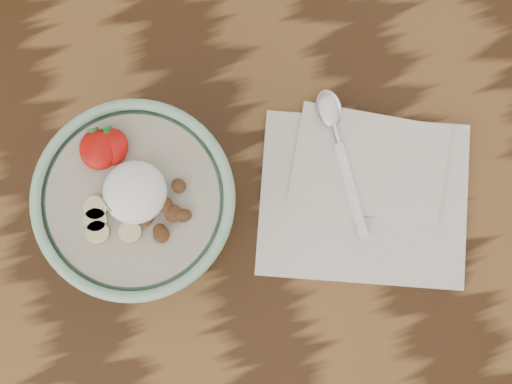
% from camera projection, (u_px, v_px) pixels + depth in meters
% --- Properties ---
extents(table, '(1.60, 0.90, 0.75)m').
position_uv_depth(table, '(241.00, 247.00, 0.94)').
color(table, '#311B0C').
rests_on(table, ground).
extents(breakfast_bowl, '(0.21, 0.21, 0.15)m').
position_uv_depth(breakfast_bowl, '(139.00, 203.00, 0.78)').
color(breakfast_bowl, '#8BBB9A').
rests_on(breakfast_bowl, table).
extents(napkin, '(0.30, 0.27, 0.02)m').
position_uv_depth(napkin, '(365.00, 192.00, 0.85)').
color(napkin, silver).
rests_on(napkin, table).
extents(spoon, '(0.03, 0.18, 0.01)m').
position_uv_depth(spoon, '(334.00, 128.00, 0.85)').
color(spoon, silver).
rests_on(spoon, napkin).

